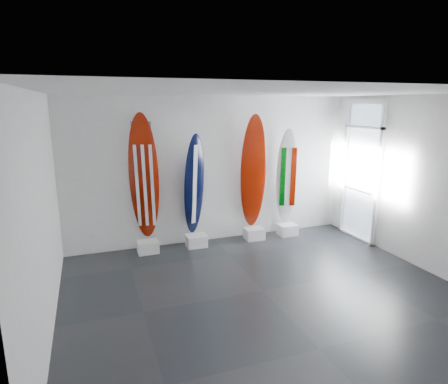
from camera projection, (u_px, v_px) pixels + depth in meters
name	position (u px, v px, depth m)	size (l,w,h in m)	color
floor	(263.00, 291.00, 5.96)	(6.00, 6.00, 0.00)	black
ceiling	(268.00, 92.00, 5.28)	(6.00, 6.00, 0.00)	white
wall_back	(213.00, 170.00, 7.91)	(6.00, 6.00, 0.00)	silver
wall_front	(391.00, 262.00, 3.33)	(6.00, 6.00, 0.00)	silver
wall_left	(42.00, 217.00, 4.64)	(5.00, 5.00, 0.00)	silver
wall_right	(423.00, 183.00, 6.61)	(5.00, 5.00, 0.00)	silver
display_block_usa	(148.00, 247.00, 7.46)	(0.40, 0.30, 0.24)	white
surfboard_usa	(144.00, 178.00, 7.24)	(0.56, 0.08, 2.48)	#7B1202
display_block_navy	(196.00, 241.00, 7.78)	(0.40, 0.30, 0.24)	white
surfboard_navy	(194.00, 185.00, 7.61)	(0.46, 0.08, 2.06)	black
display_block_swiss	(254.00, 234.00, 8.20)	(0.40, 0.30, 0.24)	white
surfboard_swiss	(253.00, 172.00, 7.99)	(0.55, 0.08, 2.42)	#7B1202
display_block_italy	(287.00, 230.00, 8.47)	(0.40, 0.30, 0.24)	white
surfboard_italy	(287.00, 177.00, 8.29)	(0.48, 0.08, 2.11)	white
wall_outlet	(92.00, 237.00, 7.35)	(0.09, 0.02, 0.13)	silver
glass_door	(361.00, 173.00, 8.04)	(0.12, 1.16, 2.85)	white
balcony	(406.00, 209.00, 8.68)	(2.80, 2.20, 1.20)	slate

